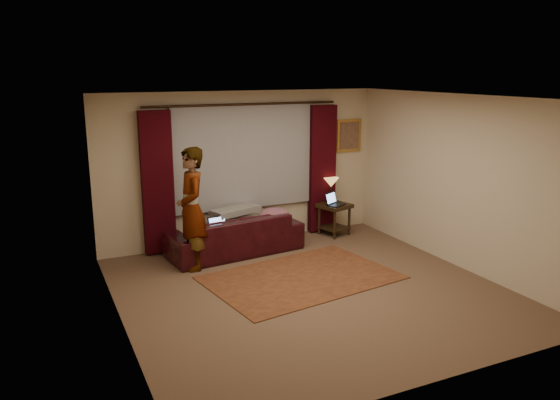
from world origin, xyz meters
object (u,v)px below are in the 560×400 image
at_px(end_table, 334,219).
at_px(person, 192,209).
at_px(tiffany_lamp, 331,190).
at_px(laptop_table, 336,199).
at_px(sofa, 235,227).
at_px(laptop_sofa, 220,225).

relative_size(end_table, person, 0.31).
bearing_deg(tiffany_lamp, laptop_table, -99.29).
relative_size(tiffany_lamp, laptop_table, 1.33).
bearing_deg(end_table, laptop_table, -104.84).
bearing_deg(laptop_table, tiffany_lamp, 53.15).
xyz_separation_m(end_table, tiffany_lamp, (0.02, 0.17, 0.51)).
bearing_deg(end_table, person, -168.33).
xyz_separation_m(sofa, laptop_table, (1.96, 0.09, 0.25)).
bearing_deg(laptop_table, end_table, 47.60).
distance_m(end_table, laptop_table, 0.42).
relative_size(tiffany_lamp, person, 0.24).
xyz_separation_m(tiffany_lamp, laptop_table, (-0.04, -0.27, -0.11)).
bearing_deg(person, tiffany_lamp, 107.99).
relative_size(sofa, end_table, 3.79).
bearing_deg(laptop_table, person, 162.17).
xyz_separation_m(sofa, end_table, (1.99, 0.20, -0.15)).
relative_size(sofa, laptop_table, 6.46).
bearing_deg(tiffany_lamp, laptop_sofa, -166.84).
height_order(sofa, person, person).
bearing_deg(tiffany_lamp, end_table, -95.83).
xyz_separation_m(laptop_sofa, tiffany_lamp, (2.31, 0.54, 0.25)).
height_order(laptop_sofa, laptop_table, laptop_table).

